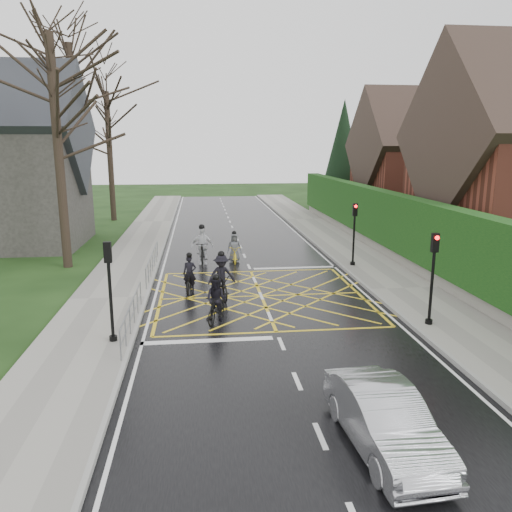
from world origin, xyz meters
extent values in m
plane|color=black|center=(0.00, 0.00, 0.00)|extent=(120.00, 120.00, 0.00)
cube|color=black|center=(0.00, 0.00, 0.01)|extent=(9.00, 80.00, 0.01)
cube|color=gray|center=(6.00, 0.00, 0.07)|extent=(3.00, 80.00, 0.15)
cube|color=gray|center=(-6.00, 0.00, 0.07)|extent=(3.00, 80.00, 0.15)
cube|color=slate|center=(7.75, 6.00, 0.35)|extent=(0.50, 38.00, 0.70)
cube|color=#0E3610|center=(7.75, 6.00, 2.10)|extent=(0.90, 38.00, 2.80)
cube|color=brown|center=(14.75, 18.00, 3.00)|extent=(9.00, 8.00, 6.00)
cube|color=#32241E|center=(14.75, 18.00, 5.90)|extent=(9.80, 8.80, 8.80)
cube|color=brown|center=(17.45, 18.00, 8.50)|extent=(0.70, 0.70, 1.60)
cylinder|color=black|center=(10.75, 26.00, 0.60)|extent=(0.50, 0.50, 1.20)
cone|color=black|center=(10.75, 26.00, 5.00)|extent=(4.60, 4.60, 10.00)
cube|color=#2D2B28|center=(-13.50, 12.00, 3.50)|extent=(8.00, 7.00, 7.00)
cube|color=#26282D|center=(-13.50, 12.00, 6.90)|extent=(8.80, 7.80, 7.80)
cylinder|color=black|center=(-9.00, 6.00, 5.50)|extent=(0.44, 0.44, 11.00)
cylinder|color=black|center=(-10.00, 14.00, 6.00)|extent=(0.44, 0.44, 12.00)
cylinder|color=black|center=(-9.30, 22.00, 5.00)|extent=(0.44, 0.44, 10.00)
cylinder|color=slate|center=(-4.65, -3.50, 1.00)|extent=(0.05, 5.00, 0.05)
cylinder|color=slate|center=(-4.65, -3.50, 0.55)|extent=(0.04, 5.00, 0.04)
cylinder|color=slate|center=(-4.65, -6.00, 0.50)|extent=(0.04, 0.04, 1.00)
cylinder|color=slate|center=(-4.65, -1.00, 0.50)|extent=(0.04, 0.04, 1.00)
cylinder|color=slate|center=(-4.65, 4.00, 1.00)|extent=(0.05, 6.00, 0.05)
cylinder|color=slate|center=(-4.65, 4.00, 0.55)|extent=(0.04, 6.00, 0.04)
cylinder|color=slate|center=(-4.65, 1.00, 0.50)|extent=(0.04, 0.04, 1.00)
cylinder|color=slate|center=(-4.65, 7.00, 0.50)|extent=(0.04, 0.04, 1.00)
cylinder|color=black|center=(5.10, 4.20, 1.50)|extent=(0.10, 0.10, 3.00)
cylinder|color=black|center=(5.10, 4.20, 0.15)|extent=(0.24, 0.24, 0.30)
cube|color=black|center=(5.10, 4.20, 2.90)|extent=(0.22, 0.16, 0.62)
sphere|color=#FF0C0C|center=(5.10, 4.08, 3.08)|extent=(0.14, 0.14, 0.14)
cylinder|color=black|center=(5.10, -4.20, 1.50)|extent=(0.10, 0.10, 3.00)
cylinder|color=black|center=(5.10, -4.20, 0.15)|extent=(0.24, 0.24, 0.30)
cube|color=black|center=(5.10, -4.20, 2.90)|extent=(0.22, 0.16, 0.62)
sphere|color=#FF0C0C|center=(5.10, -4.32, 3.08)|extent=(0.14, 0.14, 0.14)
cylinder|color=black|center=(-5.10, -4.50, 1.50)|extent=(0.10, 0.10, 3.00)
cylinder|color=black|center=(-5.10, -4.50, 0.15)|extent=(0.24, 0.24, 0.30)
cube|color=black|center=(-5.10, -4.50, 2.90)|extent=(0.22, 0.16, 0.62)
sphere|color=#FF0C0C|center=(-5.10, -4.38, 3.08)|extent=(0.14, 0.14, 0.14)
imported|color=black|center=(-2.86, 0.99, 0.44)|extent=(0.72, 1.73, 0.89)
imported|color=black|center=(-2.86, 1.09, 0.75)|extent=(0.58, 0.40, 1.51)
sphere|color=black|center=(-2.86, 1.09, 1.53)|extent=(0.24, 0.24, 0.24)
imported|color=black|center=(-1.90, -2.79, 0.50)|extent=(1.05, 1.73, 1.01)
imported|color=black|center=(-1.90, -2.69, 0.77)|extent=(0.91, 0.82, 1.54)
sphere|color=black|center=(-1.90, -2.69, 1.56)|extent=(0.24, 0.24, 0.24)
imported|color=black|center=(-1.59, 0.02, 0.51)|extent=(1.00, 2.03, 1.02)
imported|color=black|center=(-1.59, 0.12, 0.86)|extent=(1.21, 0.83, 1.73)
sphere|color=black|center=(-1.59, 0.12, 1.75)|extent=(0.27, 0.27, 0.27)
imported|color=black|center=(-2.30, 5.72, 0.62)|extent=(0.66, 2.09, 1.25)
imported|color=silver|center=(-2.30, 5.82, 0.95)|extent=(1.13, 0.50, 1.91)
sphere|color=black|center=(-2.30, 5.82, 1.93)|extent=(0.30, 0.30, 0.30)
imported|color=yellow|center=(-0.64, 6.03, 0.45)|extent=(0.60, 1.70, 0.89)
imported|color=#525459|center=(-0.64, 6.13, 0.76)|extent=(0.74, 0.48, 1.51)
sphere|color=black|center=(-0.64, 6.13, 1.53)|extent=(0.24, 0.24, 0.24)
imported|color=#ABADB2|center=(1.16, -10.53, 0.63)|extent=(1.59, 3.88, 1.25)
camera|label=1|loc=(-2.40, -19.15, 5.97)|focal=35.00mm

